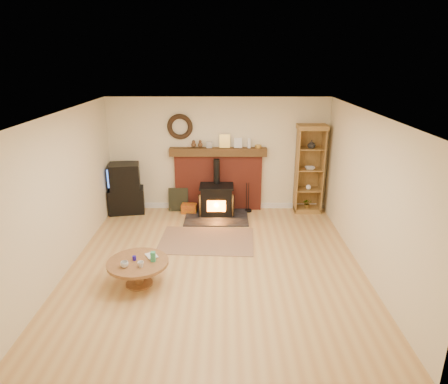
{
  "coord_description": "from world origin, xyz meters",
  "views": [
    {
      "loc": [
        0.18,
        -6.18,
        3.44
      ],
      "look_at": [
        0.14,
        1.0,
        0.99
      ],
      "focal_mm": 32.0,
      "sensor_mm": 36.0,
      "label": 1
    }
  ],
  "objects_px": {
    "tv_unit": "(126,189)",
    "coffee_table": "(138,266)",
    "wood_stove": "(217,201)",
    "curio_cabinet": "(309,169)"
  },
  "relations": [
    {
      "from": "wood_stove",
      "to": "curio_cabinet",
      "type": "distance_m",
      "value": 2.22
    },
    {
      "from": "wood_stove",
      "to": "curio_cabinet",
      "type": "xyz_separation_m",
      "value": [
        2.1,
        0.28,
        0.67
      ]
    },
    {
      "from": "curio_cabinet",
      "to": "coffee_table",
      "type": "relative_size",
      "value": 2.11
    },
    {
      "from": "tv_unit",
      "to": "curio_cabinet",
      "type": "bearing_deg",
      "value": 1.2
    },
    {
      "from": "tv_unit",
      "to": "coffee_table",
      "type": "relative_size",
      "value": 1.2
    },
    {
      "from": "wood_stove",
      "to": "coffee_table",
      "type": "bearing_deg",
      "value": -111.65
    },
    {
      "from": "wood_stove",
      "to": "curio_cabinet",
      "type": "height_order",
      "value": "curio_cabinet"
    },
    {
      "from": "tv_unit",
      "to": "curio_cabinet",
      "type": "distance_m",
      "value": 4.21
    },
    {
      "from": "wood_stove",
      "to": "coffee_table",
      "type": "xyz_separation_m",
      "value": [
        -1.16,
        -2.93,
        -0.01
      ]
    },
    {
      "from": "tv_unit",
      "to": "curio_cabinet",
      "type": "relative_size",
      "value": 0.57
    }
  ]
}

